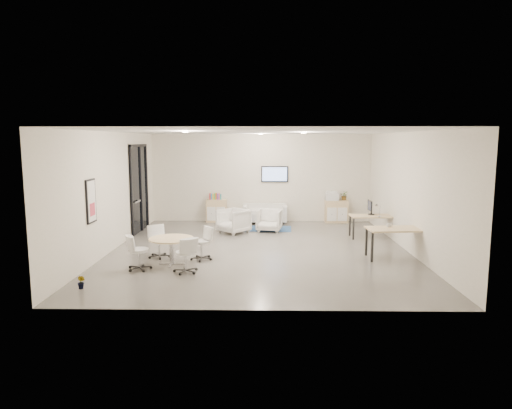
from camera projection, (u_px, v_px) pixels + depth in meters
The scene contains 21 objects.
room_shell at pixel (260, 192), 12.27m from camera, with size 9.60×10.60×4.80m.
glass_door at pixel (139, 186), 14.84m from camera, with size 0.09×1.90×2.85m.
artwork at pixel (91, 201), 10.77m from camera, with size 0.05×0.54×1.04m.
wall_tv at pixel (275, 174), 16.66m from camera, with size 0.98×0.06×0.58m.
ceiling_spots at pixel (253, 133), 12.88m from camera, with size 3.14×4.14×0.03m.
sideboard_left at pixel (217, 211), 16.70m from camera, with size 0.74×0.39×0.83m.
sideboard_right at pixel (336, 211), 16.62m from camera, with size 0.82×0.40×0.82m.
books at pixel (215, 197), 16.64m from camera, with size 0.43×0.14×0.22m.
printer at pixel (332, 196), 16.55m from camera, with size 0.48×0.40×0.33m.
loveseat at pixel (265, 214), 16.51m from camera, with size 1.58×0.80×0.59m.
blue_rug at pixel (268, 229), 15.45m from camera, with size 1.56×1.04×0.01m, color #2A4D81.
armchair_left at pixel (233, 220), 14.71m from camera, with size 0.83×0.78×0.85m, color silver.
armchair_right at pixel (269, 219), 15.00m from camera, with size 0.77×0.72×0.79m, color silver.
desk_rear at pixel (372, 218), 13.96m from camera, with size 1.37×0.73×0.70m.
desk_front at pixel (398, 231), 11.45m from camera, with size 1.57×0.89×0.79m.
monitor at pixel (370, 207), 14.06m from camera, with size 0.20×0.50×0.44m.
round_table at pixel (171, 242), 10.94m from camera, with size 1.07×1.07×0.65m.
meeting_chairs at pixel (171, 248), 10.96m from camera, with size 2.13×2.13×0.82m.
plant_cabinet at pixel (344, 197), 16.54m from camera, with size 0.30×0.33×0.26m, color #3F7F3F.
plant_floor at pixel (82, 286), 9.18m from camera, with size 0.16×0.29×0.13m, color #3F7F3F.
cup at pixel (389, 225), 11.55m from camera, with size 0.14×0.11×0.14m, color white.
Camera 1 is at (0.13, -12.20, 2.97)m, focal length 32.00 mm.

